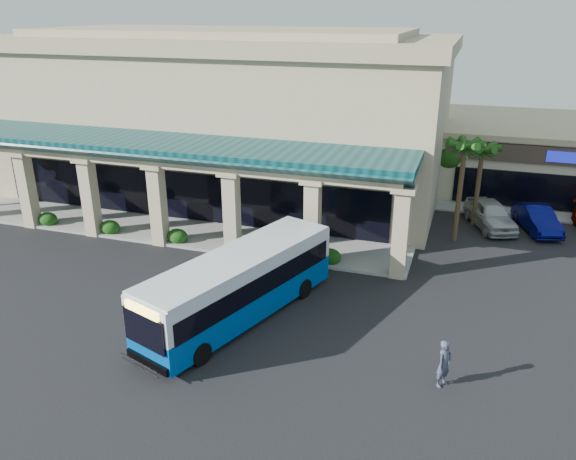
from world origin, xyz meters
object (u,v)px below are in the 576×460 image
at_px(transit_bus, 240,287).
at_px(car_white, 537,219).
at_px(pedestrian, 444,364).
at_px(car_silver, 490,214).

xyz_separation_m(transit_bus, car_white, (13.10, 15.19, -0.76)).
xyz_separation_m(transit_bus, pedestrian, (8.72, -2.14, -0.60)).
bearing_deg(transit_bus, car_silver, 74.10).
bearing_deg(car_silver, car_white, -15.30).
bearing_deg(transit_bus, car_white, 68.28).
height_order(pedestrian, car_silver, pedestrian).
distance_m(pedestrian, car_white, 17.87).
xyz_separation_m(pedestrian, car_white, (4.38, 17.33, -0.16)).
bearing_deg(car_white, transit_bus, -148.12).
distance_m(transit_bus, car_silver, 18.17).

